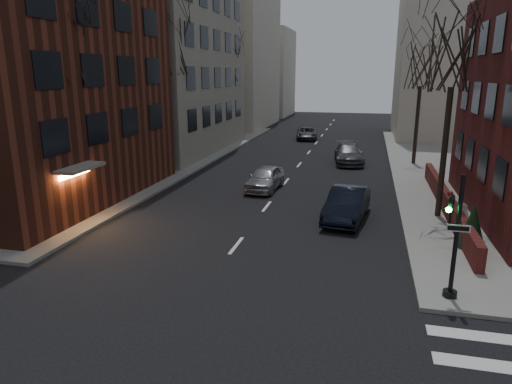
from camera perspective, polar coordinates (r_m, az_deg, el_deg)
low_wall_right at (r=25.58m, az=22.66°, el=-1.07°), size 0.35×16.00×1.00m
building_distant_la at (r=63.69m, az=-4.88°, el=16.37°), size 14.00×16.00×18.00m
building_distant_ra at (r=56.28m, az=24.67°, el=14.34°), size 14.00×14.00×16.00m
building_distant_lb at (r=79.49m, az=0.58°, el=14.64°), size 10.00×12.00×14.00m
traffic_signal at (r=15.56m, az=23.44°, el=-6.09°), size 0.76×0.44×4.00m
tree_left_a at (r=23.91m, az=-22.93°, el=16.88°), size 4.18×4.18×10.26m
tree_left_b at (r=34.39m, az=-10.65°, el=17.48°), size 4.40×4.40×10.80m
tree_left_c at (r=47.49m, az=-3.44°, el=15.80°), size 3.96×3.96×9.72m
tree_right_a at (r=23.70m, az=23.60°, el=15.77°), size 3.96×3.96×9.72m
tree_right_b at (r=37.58m, az=20.03°, el=14.59°), size 3.74×3.74×9.18m
streetlamp_near at (r=30.60m, az=-12.29°, el=9.00°), size 0.36×0.36×6.28m
streetlamp_far at (r=49.32m, az=-1.99°, el=11.37°), size 0.36×0.36×6.28m
parked_sedan at (r=22.97m, az=11.30°, el=-1.54°), size 2.27×4.99×1.59m
car_lane_silver at (r=28.44m, az=1.14°, el=1.76°), size 1.99×4.40×1.47m
car_lane_gray at (r=37.55m, az=11.53°, el=4.71°), size 2.77×5.54×1.55m
car_lane_far at (r=50.62m, az=6.39°, el=7.30°), size 2.68×4.90×1.30m
sandwich_board at (r=24.32m, az=24.34°, el=-2.26°), size 0.48×0.58×0.82m
evergreen_shrub at (r=20.55m, az=25.45°, el=-3.80°), size 1.16×1.16×1.87m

